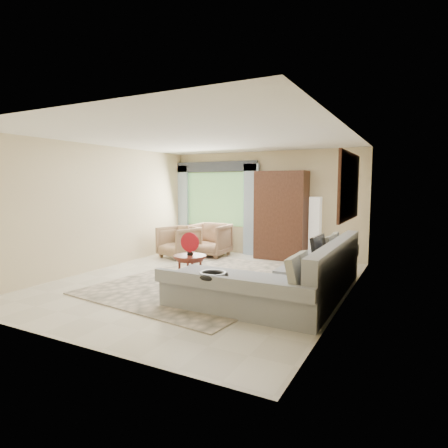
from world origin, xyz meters
The scene contains 17 objects.
ground centered at (0.00, 0.00, 0.00)m, with size 6.00×6.00×0.00m, color silver.
area_rug centered at (0.09, 0.08, 0.01)m, with size 3.00×4.00×0.02m, color beige.
sectional_sofa centered at (1.78, -0.18, 0.28)m, with size 2.30×3.46×0.90m.
tv_screen centered at (2.05, 0.26, 0.72)m, with size 0.06×0.74×0.48m, color black.
garden_hose centered at (1.00, -1.41, 0.55)m, with size 0.43×0.43×0.09m, color black.
coffee_table centered at (-0.01, -0.42, 0.30)m, with size 0.56×0.56×0.56m.
red_disc centered at (-0.01, -0.42, 0.79)m, with size 0.34×0.34×0.03m, color #B4121D.
armchair_left centered at (-1.73, 1.73, 0.38)m, with size 0.82×0.84×0.76m, color #876649.
armchair_right centered at (-1.13, 2.23, 0.41)m, with size 0.87×0.90×0.82m, color #926950.
potted_plant centered at (-2.03, 2.54, 0.27)m, with size 0.49×0.42×0.54m, color #999999.
armoire centered at (0.55, 2.72, 1.05)m, with size 1.20×0.55×2.10m, color #321A10.
floor_lamp centered at (1.35, 2.78, 0.75)m, with size 0.24×0.24×1.50m, color silver.
window centered at (-1.35, 2.97, 1.40)m, with size 1.80×0.04×1.40m, color #669E59.
curtain_left centered at (-2.40, 2.88, 1.15)m, with size 0.40×0.08×2.30m, color #9EB7CC.
curtain_right centered at (-0.30, 2.88, 1.15)m, with size 0.40×0.08×2.30m, color #9EB7CC.
valance centered at (-1.35, 2.90, 2.25)m, with size 2.40×0.12×0.26m, color #1E232D.
wall_mirror centered at (2.46, 0.35, 1.75)m, with size 0.05×1.70×1.05m.
Camera 1 is at (3.46, -5.78, 1.78)m, focal length 30.00 mm.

